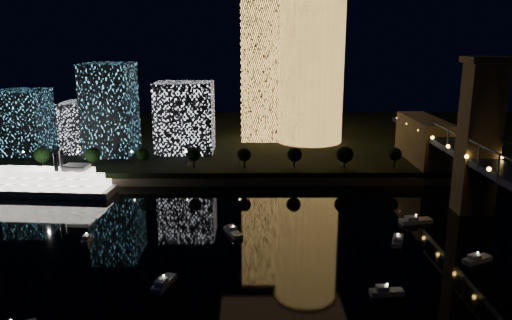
# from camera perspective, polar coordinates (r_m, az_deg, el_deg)

# --- Properties ---
(ground) EXTENTS (520.00, 520.00, 0.00)m
(ground) POSITION_cam_1_polar(r_m,az_deg,el_deg) (118.45, 3.02, -14.22)
(ground) COLOR black
(ground) RESTS_ON ground
(far_bank) EXTENTS (420.00, 160.00, 5.00)m
(far_bank) POSITION_cam_1_polar(r_m,az_deg,el_deg) (269.68, 1.01, 2.49)
(far_bank) COLOR black
(far_bank) RESTS_ON ground
(seawall) EXTENTS (420.00, 6.00, 3.00)m
(seawall) POSITION_cam_1_polar(r_m,az_deg,el_deg) (194.14, 1.59, -2.35)
(seawall) COLOR #6B5E4C
(seawall) RESTS_ON ground
(tower_cylindrical) EXTENTS (34.00, 34.00, 76.74)m
(tower_cylindrical) POSITION_cam_1_polar(r_m,az_deg,el_deg) (246.90, 6.28, 10.95)
(tower_cylindrical) COLOR #F8B14F
(tower_cylindrical) RESTS_ON far_bank
(tower_rectangular) EXTENTS (21.19, 21.19, 67.41)m
(tower_rectangular) POSITION_cam_1_polar(r_m,az_deg,el_deg) (252.64, 0.73, 10.01)
(tower_rectangular) COLOR #F8B14F
(tower_rectangular) RESTS_ON far_bank
(midrise_blocks) EXTENTS (94.62, 28.06, 39.80)m
(midrise_blocks) POSITION_cam_1_polar(r_m,az_deg,el_deg) (233.65, -16.31, 4.77)
(midrise_blocks) COLOR white
(midrise_blocks) RESTS_ON far_bank
(riverboat) EXTENTS (55.06, 16.00, 16.36)m
(riverboat) POSITION_cam_1_polar(r_m,az_deg,el_deg) (197.94, -23.68, -2.42)
(riverboat) COLOR silver
(riverboat) RESTS_ON ground
(motorboats) EXTENTS (113.04, 70.18, 2.78)m
(motorboats) POSITION_cam_1_polar(r_m,az_deg,el_deg) (125.38, 3.06, -12.13)
(motorboats) COLOR silver
(motorboats) RESTS_ON ground
(esplanade_trees) EXTENTS (165.64, 6.84, 8.92)m
(esplanade_trees) POSITION_cam_1_polar(r_m,az_deg,el_deg) (198.98, -7.35, 0.61)
(esplanade_trees) COLOR black
(esplanade_trees) RESTS_ON far_bank
(street_lamps) EXTENTS (132.70, 0.70, 5.65)m
(street_lamps) POSITION_cam_1_polar(r_m,az_deg,el_deg) (205.51, -8.03, 0.60)
(street_lamps) COLOR black
(street_lamps) RESTS_ON far_bank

